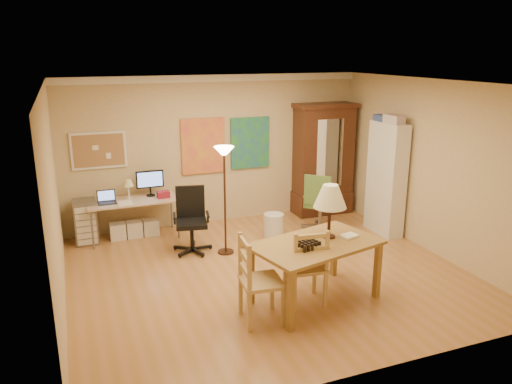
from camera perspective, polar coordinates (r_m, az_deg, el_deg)
name	(u,v)px	position (r m, az deg, el deg)	size (l,w,h in m)	color
floor	(268,273)	(7.33, 1.33, -9.23)	(5.50, 5.50, 0.00)	#A8743B
crown_molding	(215,78)	(8.97, -4.69, 12.84)	(5.50, 0.08, 0.12)	white
corkboard	(99,150)	(8.76, -17.53, 4.57)	(0.90, 0.04, 0.62)	#A17D4B
art_panel_left	(203,146)	(9.05, -6.06, 5.24)	(0.80, 0.04, 1.00)	yellow
art_panel_right	(250,143)	(9.32, -0.69, 5.64)	(0.75, 0.04, 0.95)	#246393
dining_table	(321,229)	(6.34, 7.46, -4.26)	(1.77, 1.31, 1.49)	olive
ladder_chair_back	(306,269)	(6.35, 5.75, -8.70)	(0.52, 0.50, 1.02)	#A98D4D
ladder_chair_left	(258,282)	(5.93, 0.29, -10.29)	(0.51, 0.53, 1.06)	#A98D4D
torchiere_lamp	(224,169)	(7.61, -3.64, 2.68)	(0.31, 0.31, 1.72)	#392117
computer_desk	(135,214)	(8.77, -13.65, -2.48)	(1.49, 0.65, 1.13)	tan
office_chair_black	(192,235)	(8.05, -7.35, -4.86)	(0.64, 0.64, 1.04)	black
office_chair_green	(319,215)	(8.94, 7.25, -2.68)	(0.68, 0.68, 1.06)	slate
drawer_cart	(86,222)	(8.77, -18.90, -3.24)	(0.36, 0.44, 0.73)	slate
armoire	(323,166)	(9.80, 7.65, 2.93)	(1.17, 0.55, 2.15)	#34150E
bookshelf	(386,179)	(8.89, 14.65, 1.43)	(0.29, 0.78, 1.95)	white
wastebin	(274,226)	(8.55, 2.04, -3.92)	(0.34, 0.34, 0.43)	silver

